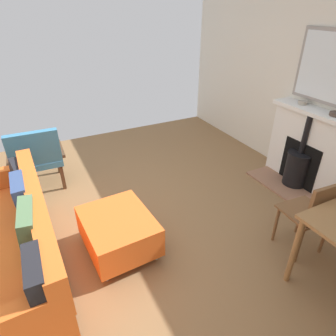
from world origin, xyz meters
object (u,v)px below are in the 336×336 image
at_px(sofa, 9,247).
at_px(armchair_accent, 36,156).
at_px(fireplace, 307,153).
at_px(mantel_bowl_near, 303,102).
at_px(dining_chair_near_fireplace, 313,212).
at_px(ottoman, 118,231).

bearing_deg(sofa, armchair_accent, -104.90).
bearing_deg(fireplace, mantel_bowl_near, -98.44).
distance_m(sofa, dining_chair_near_fireplace, 2.75).
distance_m(ottoman, armchair_accent, 1.66).
height_order(fireplace, dining_chair_near_fireplace, fireplace).
xyz_separation_m(ottoman, armchair_accent, (0.56, -1.54, 0.25)).
distance_m(ottoman, dining_chair_near_fireplace, 1.86).
xyz_separation_m(fireplace, dining_chair_near_fireplace, (1.00, 0.92, 0.03)).
bearing_deg(sofa, ottoman, 174.18).
height_order(ottoman, dining_chair_near_fireplace, dining_chair_near_fireplace).
bearing_deg(sofa, fireplace, 179.48).
relative_size(ottoman, dining_chair_near_fireplace, 0.94).
relative_size(fireplace, armchair_accent, 1.37).
xyz_separation_m(fireplace, ottoman, (2.63, 0.06, -0.23)).
bearing_deg(ottoman, mantel_bowl_near, -172.94).
height_order(sofa, armchair_accent, armchair_accent).
distance_m(mantel_bowl_near, dining_chair_near_fireplace, 1.68).
bearing_deg(sofa, dining_chair_near_fireplace, 159.66).
height_order(mantel_bowl_near, ottoman, mantel_bowl_near).
bearing_deg(dining_chair_near_fireplace, fireplace, -137.32).
bearing_deg(armchair_accent, dining_chair_near_fireplace, 132.37).
distance_m(mantel_bowl_near, sofa, 3.69).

